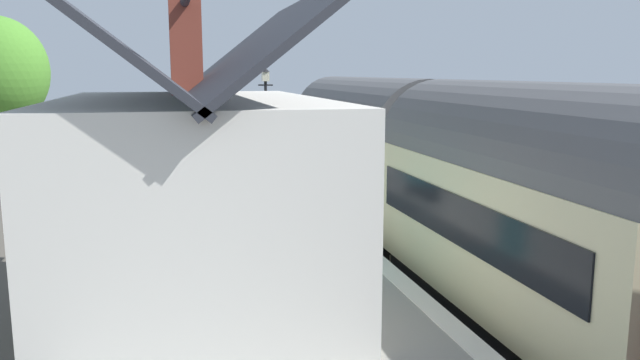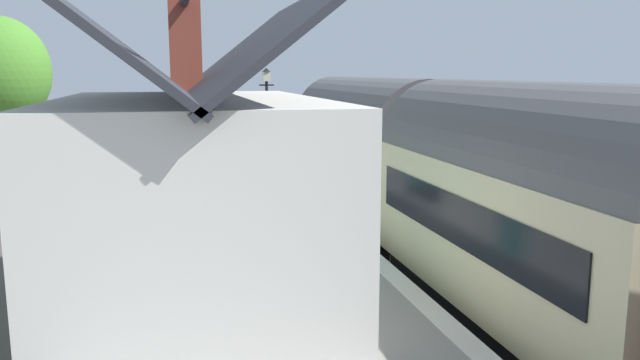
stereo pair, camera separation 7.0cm
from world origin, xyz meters
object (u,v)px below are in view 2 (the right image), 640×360
(bench_platform_end, at_px, (254,190))
(bench_by_lamp, at_px, (229,154))
(bench_near_building, at_px, (217,144))
(station_sign_board, at_px, (271,148))
(tree_distant, at_px, (0,72))
(train, at_px, (534,212))
(lamp_post_platform, at_px, (267,100))
(planter_bench_left, at_px, (210,194))
(planter_edge_near, at_px, (200,156))
(planter_bench_right, at_px, (193,158))
(station_building, at_px, (193,184))

(bench_platform_end, xyz_separation_m, bench_by_lamp, (7.34, -0.03, 0.00))
(bench_by_lamp, relative_size, bench_near_building, 1.00)
(station_sign_board, relative_size, tree_distant, 0.24)
(train, xyz_separation_m, lamp_post_platform, (12.47, 2.51, 1.31))
(bench_near_building, xyz_separation_m, planter_bench_left, (-10.08, 0.91, -0.19))
(train, bearing_deg, planter_edge_near, 16.75)
(planter_bench_left, relative_size, tree_distant, 0.12)
(bench_by_lamp, relative_size, tree_distant, 0.21)
(train, distance_m, planter_bench_right, 15.25)
(planter_edge_near, bearing_deg, station_building, 177.02)
(bench_by_lamp, xyz_separation_m, bench_near_building, (3.38, 0.19, 0.00))
(station_building, xyz_separation_m, planter_bench_right, (12.97, -0.43, -1.31))
(bench_platform_end, relative_size, bench_near_building, 1.00)
(train, relative_size, planter_edge_near, 28.43)
(planter_edge_near, xyz_separation_m, lamp_post_platform, (-3.11, -2.18, 2.26))
(lamp_post_platform, bearing_deg, bench_by_lamp, 32.60)
(planter_bench_right, bearing_deg, planter_edge_near, -14.18)
(train, height_order, tree_distant, tree_distant)
(train, bearing_deg, planter_bench_right, 19.15)
(bench_by_lamp, bearing_deg, planter_bench_left, 170.69)
(tree_distant, bearing_deg, bench_near_building, -93.32)
(station_building, xyz_separation_m, planter_bench_left, (6.20, -0.64, -1.39))
(station_sign_board, xyz_separation_m, tree_distant, (8.14, 9.40, 2.31))
(planter_bench_left, distance_m, tree_distant, 13.28)
(bench_platform_end, bearing_deg, train, -152.00)
(bench_by_lamp, bearing_deg, tree_distant, 65.54)
(station_building, relative_size, lamp_post_platform, 2.07)
(bench_by_lamp, height_order, planter_edge_near, bench_by_lamp)
(train, relative_size, bench_near_building, 18.66)
(bench_by_lamp, bearing_deg, train, -165.55)
(bench_platform_end, bearing_deg, tree_distant, 37.07)
(bench_near_building, distance_m, planter_edge_near, 2.28)
(planter_edge_near, xyz_separation_m, planter_bench_right, (-1.20, 0.30, 0.08))
(train, xyz_separation_m, planter_edge_near, (15.58, 4.69, -0.95))
(bench_platform_end, bearing_deg, bench_near_building, 0.90)
(train, xyz_separation_m, station_sign_board, (10.05, 2.78, -0.04))
(planter_edge_near, relative_size, tree_distant, 0.14)
(station_building, relative_size, planter_bench_right, 10.64)
(train, distance_m, planter_bench_left, 9.05)
(planter_bench_right, distance_m, tree_distant, 8.71)
(train, distance_m, station_building, 5.62)
(train, xyz_separation_m, planter_bench_right, (14.38, 4.99, -0.87))
(train, height_order, lamp_post_platform, lamp_post_platform)
(bench_platform_end, bearing_deg, lamp_post_platform, -12.44)
(lamp_post_platform, height_order, station_sign_board, lamp_post_platform)
(bench_platform_end, xyz_separation_m, planter_bench_left, (0.63, 1.07, -0.19))
(train, bearing_deg, planter_bench_left, 32.16)
(station_building, distance_m, planter_bench_left, 6.39)
(tree_distant, bearing_deg, lamp_post_platform, -120.57)
(lamp_post_platform, relative_size, station_sign_board, 2.31)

